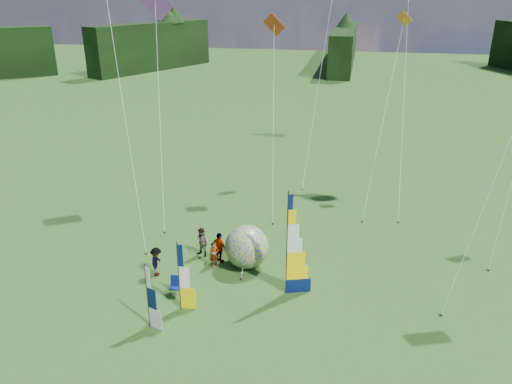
% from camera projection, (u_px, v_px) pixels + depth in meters
% --- Properties ---
extents(ground, '(220.00, 220.00, 0.00)m').
position_uv_depth(ground, '(260.00, 338.00, 22.69)').
color(ground, '#39652B').
rests_on(ground, ground).
extents(treeline_ring, '(210.00, 210.00, 8.00)m').
position_uv_depth(treeline_ring, '(260.00, 262.00, 21.16)').
color(treeline_ring, black).
rests_on(treeline_ring, ground).
extents(feather_banner_main, '(1.44, 0.58, 5.57)m').
position_uv_depth(feather_banner_main, '(287.00, 246.00, 24.94)').
color(feather_banner_main, '#071443').
rests_on(feather_banner_main, ground).
extents(side_banner_left, '(1.00, 0.19, 3.60)m').
position_uv_depth(side_banner_left, '(179.00, 277.00, 24.10)').
color(side_banner_left, '#FFD500').
rests_on(side_banner_left, ground).
extents(side_banner_far, '(0.94, 0.41, 3.25)m').
position_uv_depth(side_banner_far, '(147.00, 297.00, 22.86)').
color(side_banner_far, white).
rests_on(side_banner_far, ground).
extents(bol_inflatable, '(3.23, 3.23, 2.49)m').
position_uv_depth(bol_inflatable, '(247.00, 247.00, 28.06)').
color(bol_inflatable, '#052492').
rests_on(bol_inflatable, ground).
extents(spectator_a, '(0.66, 0.58, 1.52)m').
position_uv_depth(spectator_a, '(214.00, 255.00, 28.21)').
color(spectator_a, '#66594C').
rests_on(spectator_a, ground).
extents(spectator_b, '(0.97, 0.74, 1.79)m').
position_uv_depth(spectator_b, '(202.00, 243.00, 29.25)').
color(spectator_b, '#66594C').
rests_on(spectator_b, ground).
extents(spectator_c, '(0.55, 1.14, 1.69)m').
position_uv_depth(spectator_c, '(157.00, 262.00, 27.31)').
color(spectator_c, '#66594C').
rests_on(spectator_c, ground).
extents(spectator_d, '(1.16, 0.98, 1.87)m').
position_uv_depth(spectator_d, '(220.00, 248.00, 28.59)').
color(spectator_d, '#66594C').
rests_on(spectator_d, ground).
extents(camp_chair, '(0.63, 0.63, 0.99)m').
position_uv_depth(camp_chair, '(175.00, 286.00, 25.73)').
color(camp_chair, '#071243').
rests_on(camp_chair, ground).
extents(kite_whale, '(3.62, 14.65, 17.24)m').
position_uv_depth(kite_whale, '(406.00, 80.00, 35.61)').
color(kite_whale, black).
rests_on(kite_whale, ground).
extents(kite_rainbow_delta, '(7.30, 12.14, 16.06)m').
position_uv_depth(kite_rainbow_delta, '(158.00, 97.00, 32.92)').
color(kite_rainbow_delta, red).
rests_on(kite_rainbow_delta, ground).
extents(kite_parafoil, '(10.09, 11.14, 16.81)m').
position_uv_depth(kite_parafoil, '(508.00, 135.00, 23.22)').
color(kite_parafoil, '#D10001').
rests_on(kite_parafoil, ground).
extents(small_kite_red, '(6.23, 11.17, 13.66)m').
position_uv_depth(small_kite_red, '(274.00, 111.00, 34.52)').
color(small_kite_red, '#C33F1A').
rests_on(small_kite_red, ground).
extents(small_kite_orange, '(7.89, 11.45, 13.63)m').
position_uv_depth(small_kite_orange, '(385.00, 109.00, 35.00)').
color(small_kite_orange, orange).
rests_on(small_kite_orange, ground).
extents(small_kite_pink, '(7.45, 9.01, 17.86)m').
position_uv_depth(small_kite_pink, '(122.00, 95.00, 29.23)').
color(small_kite_pink, '#EE5F84').
rests_on(small_kite_pink, ground).
extents(small_kite_green, '(5.37, 11.62, 21.92)m').
position_uv_depth(small_kite_green, '(325.00, 40.00, 38.85)').
color(small_kite_green, green).
rests_on(small_kite_green, ground).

